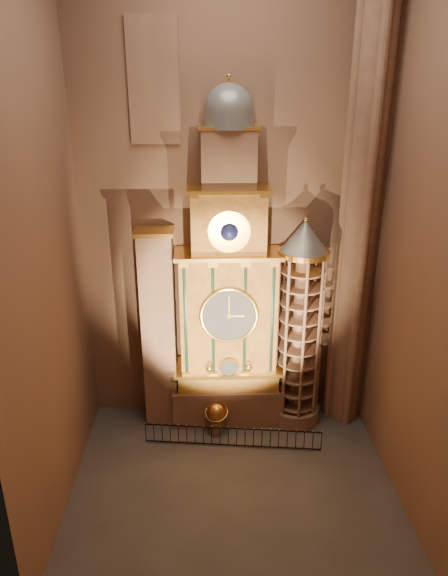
{
  "coord_description": "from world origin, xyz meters",
  "views": [
    {
      "loc": [
        -1.03,
        -17.89,
        16.2
      ],
      "look_at": [
        -0.27,
        3.0,
        8.07
      ],
      "focal_mm": 32.0,
      "sensor_mm": 36.0,
      "label": 1
    }
  ],
  "objects_px": {
    "stair_turret": "(299,328)",
    "celestial_globe": "(216,416)",
    "iron_railing": "(232,437)",
    "astronomical_clock": "(228,300)",
    "portrait_tower": "(159,330)"
  },
  "relations": [
    {
      "from": "stair_turret",
      "to": "iron_railing",
      "type": "height_order",
      "value": "stair_turret"
    },
    {
      "from": "astronomical_clock",
      "to": "portrait_tower",
      "type": "height_order",
      "value": "astronomical_clock"
    },
    {
      "from": "stair_turret",
      "to": "iron_railing",
      "type": "bearing_deg",
      "value": -146.71
    },
    {
      "from": "astronomical_clock",
      "to": "celestial_globe",
      "type": "relative_size",
      "value": 9.83
    },
    {
      "from": "portrait_tower",
      "to": "stair_turret",
      "type": "relative_size",
      "value": 0.94
    },
    {
      "from": "astronomical_clock",
      "to": "stair_turret",
      "type": "relative_size",
      "value": 1.55
    },
    {
      "from": "stair_turret",
      "to": "celestial_globe",
      "type": "xyz_separation_m",
      "value": [
        -4.13,
        -1.1,
        -4.25
      ]
    },
    {
      "from": "portrait_tower",
      "to": "celestial_globe",
      "type": "bearing_deg",
      "value": -26.46
    },
    {
      "from": "astronomical_clock",
      "to": "portrait_tower",
      "type": "xyz_separation_m",
      "value": [
        -3.4,
        0.02,
        -1.53
      ]
    },
    {
      "from": "stair_turret",
      "to": "celestial_globe",
      "type": "bearing_deg",
      "value": -165.07
    },
    {
      "from": "portrait_tower",
      "to": "stair_turret",
      "type": "height_order",
      "value": "stair_turret"
    },
    {
      "from": "iron_railing",
      "to": "astronomical_clock",
      "type": "bearing_deg",
      "value": 92.7
    },
    {
      "from": "portrait_tower",
      "to": "celestial_globe",
      "type": "distance_m",
      "value": 5.16
    },
    {
      "from": "portrait_tower",
      "to": "celestial_globe",
      "type": "height_order",
      "value": "portrait_tower"
    },
    {
      "from": "astronomical_clock",
      "to": "iron_railing",
      "type": "bearing_deg",
      "value": -87.3
    }
  ]
}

